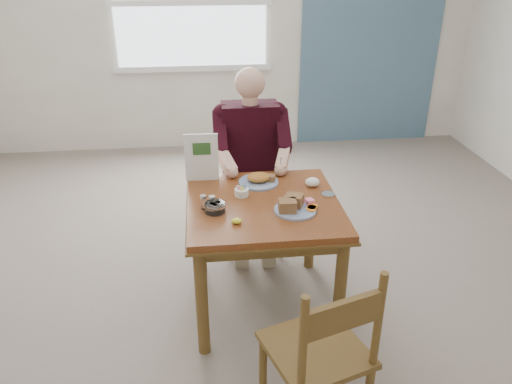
{
  "coord_description": "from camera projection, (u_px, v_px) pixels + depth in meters",
  "views": [
    {
      "loc": [
        -0.34,
        -2.61,
        2.11
      ],
      "look_at": [
        -0.04,
        0.0,
        0.82
      ],
      "focal_mm": 35.0,
      "sensor_mm": 36.0,
      "label": 1
    }
  ],
  "objects": [
    {
      "name": "floor",
      "position": [
        263.0,
        303.0,
        3.29
      ],
      "size": [
        6.0,
        6.0,
        0.0
      ],
      "primitive_type": "plane",
      "color": "slate",
      "rests_on": "ground"
    },
    {
      "name": "diner",
      "position": [
        251.0,
        150.0,
        3.57
      ],
      "size": [
        0.53,
        0.56,
        1.39
      ],
      "color": "gray",
      "rests_on": "chair_far"
    },
    {
      "name": "near_plate",
      "position": [
        294.0,
        206.0,
        2.86
      ],
      "size": [
        0.29,
        0.29,
        0.08
      ],
      "color": "white",
      "rests_on": "table"
    },
    {
      "name": "window",
      "position": [
        190.0,
        3.0,
        5.2
      ],
      "size": [
        1.72,
        0.04,
        1.42
      ],
      "color": "white",
      "rests_on": "wall_back"
    },
    {
      "name": "accent_panel",
      "position": [
        373.0,
        20.0,
        5.5
      ],
      "size": [
        1.6,
        0.02,
        2.8
      ],
      "primitive_type": "cube",
      "color": "#476984",
      "rests_on": "ground"
    },
    {
      "name": "lemon_wedge",
      "position": [
        237.0,
        221.0,
        2.73
      ],
      "size": [
        0.07,
        0.06,
        0.03
      ],
      "primitive_type": "ellipsoid",
      "rotation": [
        0.0,
        0.0,
        -0.36
      ],
      "color": "yellow",
      "rests_on": "table"
    },
    {
      "name": "napkin",
      "position": [
        312.0,
        182.0,
        3.15
      ],
      "size": [
        0.11,
        0.1,
        0.06
      ],
      "primitive_type": "ellipsoid",
      "rotation": [
        0.0,
        0.0,
        -0.4
      ],
      "color": "white",
      "rests_on": "table"
    },
    {
      "name": "shakers",
      "position": [
        208.0,
        202.0,
        2.87
      ],
      "size": [
        0.1,
        0.06,
        0.09
      ],
      "color": "white",
      "rests_on": "table"
    },
    {
      "name": "far_plate",
      "position": [
        259.0,
        179.0,
        3.19
      ],
      "size": [
        0.31,
        0.31,
        0.07
      ],
      "color": "white",
      "rests_on": "table"
    },
    {
      "name": "caddy",
      "position": [
        242.0,
        192.0,
        3.03
      ],
      "size": [
        0.1,
        0.1,
        0.07
      ],
      "color": "white",
      "rests_on": "table"
    },
    {
      "name": "menu",
      "position": [
        202.0,
        157.0,
        3.18
      ],
      "size": [
        0.21,
        0.03,
        0.31
      ],
      "color": "white",
      "rests_on": "table"
    },
    {
      "name": "wall_back",
      "position": [
        228.0,
        22.0,
        5.35
      ],
      "size": [
        5.5,
        0.0,
        5.5
      ],
      "primitive_type": "plane",
      "rotation": [
        1.57,
        0.0,
        0.0
      ],
      "color": "silver",
      "rests_on": "ground"
    },
    {
      "name": "chair_near",
      "position": [
        321.0,
        354.0,
        2.22
      ],
      "size": [
        0.53,
        0.53,
        0.95
      ],
      "color": "brown",
      "rests_on": "ground"
    },
    {
      "name": "table",
      "position": [
        263.0,
        219.0,
        3.01
      ],
      "size": [
        0.92,
        0.92,
        0.75
      ],
      "color": "brown",
      "rests_on": "ground"
    },
    {
      "name": "creamer",
      "position": [
        215.0,
        207.0,
        2.84
      ],
      "size": [
        0.12,
        0.12,
        0.05
      ],
      "color": "white",
      "rests_on": "table"
    },
    {
      "name": "chair_far",
      "position": [
        250.0,
        186.0,
        3.79
      ],
      "size": [
        0.42,
        0.42,
        0.95
      ],
      "color": "brown",
      "rests_on": "ground"
    },
    {
      "name": "metal_dish",
      "position": [
        328.0,
        194.0,
        3.05
      ],
      "size": [
        0.08,
        0.08,
        0.01
      ],
      "primitive_type": "cylinder",
      "rotation": [
        0.0,
        0.0,
        0.0
      ],
      "color": "silver",
      "rests_on": "table"
    }
  ]
}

